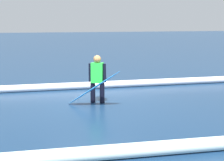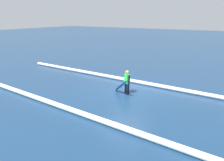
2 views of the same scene
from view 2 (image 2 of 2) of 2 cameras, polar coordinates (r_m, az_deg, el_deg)
The scene contains 5 objects.
ground_plane at distance 13.99m, azimuth 3.71°, elevation -2.86°, with size 127.28×127.28×0.00m, color navy.
surfer at distance 13.57m, azimuth 3.81°, elevation -0.05°, with size 0.47×0.34×1.39m.
surfboard at distance 13.43m, azimuth 2.28°, elevation -1.32°, with size 1.46×1.14×1.07m.
wave_crest_foreground at distance 15.66m, azimuth 6.63°, elevation -0.38°, with size 0.24×0.24×21.59m, color white.
wave_crest_midground at distance 10.83m, azimuth -8.07°, elevation -8.08°, with size 0.26×0.26×21.64m, color white.
Camera 2 is at (-6.49, 11.54, 4.54)m, focal length 36.39 mm.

